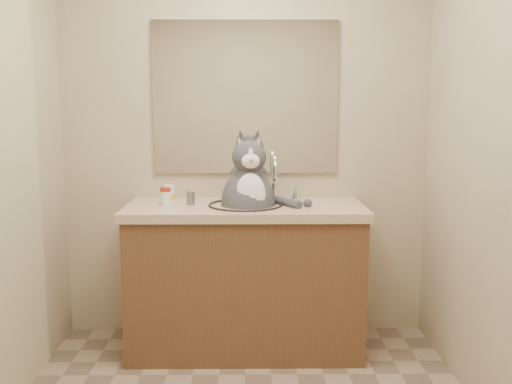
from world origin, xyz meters
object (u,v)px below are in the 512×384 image
pill_bottle_orange (170,195)px  grey_canister (191,198)px  pill_bottle_redcap (166,196)px  cat (249,198)px

pill_bottle_orange → grey_canister: pill_bottle_orange is taller
pill_bottle_redcap → grey_canister: size_ratio=1.38×
cat → pill_bottle_orange: 0.45m
cat → grey_canister: cat is taller
pill_bottle_orange → pill_bottle_redcap: bearing=-121.4°
cat → pill_bottle_redcap: cat is taller
pill_bottle_orange → grey_canister: 0.12m
pill_bottle_redcap → grey_canister: (0.14, 0.02, -0.01)m
pill_bottle_redcap → pill_bottle_orange: size_ratio=0.94×
cat → grey_canister: (-0.33, 0.02, -0.00)m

